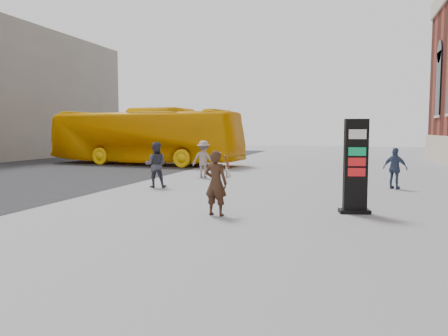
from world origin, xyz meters
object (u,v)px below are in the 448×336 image
(woman, at_px, (216,182))
(pedestrian_a, at_px, (156,165))
(bus, at_px, (145,137))
(pedestrian_b, at_px, (204,159))
(pedestrian_c, at_px, (395,168))
(info_pylon, at_px, (356,166))

(woman, bearing_deg, pedestrian_a, -40.88)
(bus, height_order, pedestrian_a, bus)
(pedestrian_b, bearing_deg, pedestrian_c, 172.61)
(pedestrian_b, bearing_deg, info_pylon, 137.32)
(info_pylon, height_order, woman, info_pylon)
(pedestrian_b, bearing_deg, pedestrian_a, 83.79)
(pedestrian_a, bearing_deg, info_pylon, 139.64)
(woman, distance_m, bus, 17.48)
(pedestrian_b, height_order, pedestrian_c, pedestrian_b)
(pedestrian_a, bearing_deg, woman, 113.86)
(info_pylon, xyz_separation_m, pedestrian_b, (-6.62, 7.01, -0.39))
(info_pylon, distance_m, pedestrian_c, 5.60)
(info_pylon, relative_size, pedestrian_c, 1.61)
(pedestrian_b, xyz_separation_m, pedestrian_c, (8.09, -1.62, -0.08))
(pedestrian_a, xyz_separation_m, pedestrian_b, (0.66, 3.70, -0.01))
(woman, xyz_separation_m, pedestrian_a, (-3.85, 4.62, 0.01))
(info_pylon, bearing_deg, pedestrian_c, 62.54)
(info_pylon, bearing_deg, pedestrian_b, 121.22)
(info_pylon, bearing_deg, woman, -171.06)
(info_pylon, xyz_separation_m, woman, (-3.43, -1.32, -0.38))
(pedestrian_c, bearing_deg, woman, 80.29)
(info_pylon, distance_m, pedestrian_b, 9.64)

